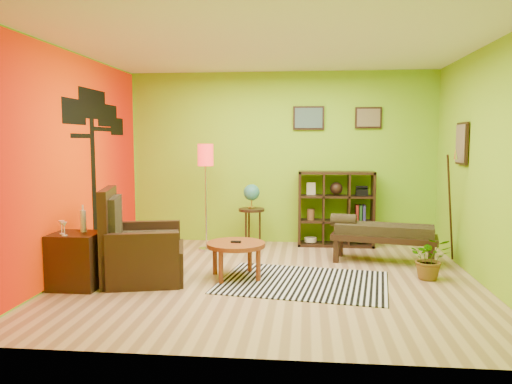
# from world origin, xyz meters

# --- Properties ---
(ground) EXTENTS (5.00, 5.00, 0.00)m
(ground) POSITION_xyz_m (0.00, 0.00, 0.00)
(ground) COLOR tan
(ground) RESTS_ON ground
(room_shell) EXTENTS (5.04, 4.54, 2.82)m
(room_shell) POSITION_xyz_m (-0.09, 0.01, 1.80)
(room_shell) COLOR #86C71B
(room_shell) RESTS_ON ground
(zebra_rug) EXTENTS (2.15, 1.69, 0.01)m
(zebra_rug) POSITION_xyz_m (0.40, -0.12, 0.01)
(zebra_rug) COLOR silver
(zebra_rug) RESTS_ON ground
(coffee_table) EXTENTS (0.72, 0.72, 0.46)m
(coffee_table) POSITION_xyz_m (-0.43, 0.01, 0.38)
(coffee_table) COLOR maroon
(coffee_table) RESTS_ON ground
(armchair) EXTENTS (1.12, 1.11, 1.13)m
(armchair) POSITION_xyz_m (-1.59, -0.22, 0.34)
(armchair) COLOR black
(armchair) RESTS_ON ground
(side_cabinet) EXTENTS (0.54, 0.49, 0.95)m
(side_cabinet) POSITION_xyz_m (-2.20, -0.58, 0.32)
(side_cabinet) COLOR black
(side_cabinet) RESTS_ON ground
(floor_lamp) EXTENTS (0.25, 0.25, 1.64)m
(floor_lamp) POSITION_xyz_m (-1.11, 1.53, 1.33)
(floor_lamp) COLOR silver
(floor_lamp) RESTS_ON ground
(globe_table) EXTENTS (0.41, 0.41, 1.00)m
(globe_table) POSITION_xyz_m (-0.44, 1.81, 0.76)
(globe_table) COLOR black
(globe_table) RESTS_ON ground
(cube_shelf) EXTENTS (1.20, 0.35, 1.20)m
(cube_shelf) POSITION_xyz_m (0.91, 2.03, 0.60)
(cube_shelf) COLOR black
(cube_shelf) RESTS_ON ground
(bench) EXTENTS (1.49, 0.79, 0.66)m
(bench) POSITION_xyz_m (1.46, 0.99, 0.42)
(bench) COLOR black
(bench) RESTS_ON ground
(potted_plant) EXTENTS (0.53, 0.58, 0.41)m
(potted_plant) POSITION_xyz_m (1.94, 0.19, 0.21)
(potted_plant) COLOR #26661E
(potted_plant) RESTS_ON ground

